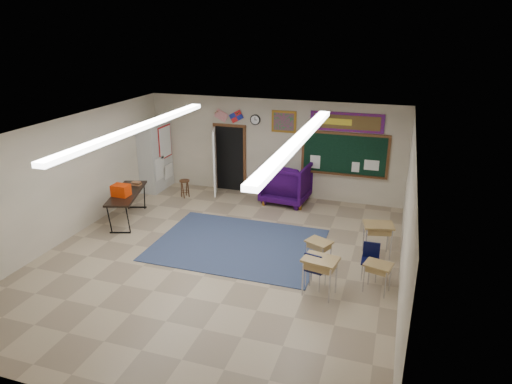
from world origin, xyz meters
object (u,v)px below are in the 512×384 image
(student_desk_front_right, at_px, (377,238))
(wooden_stool, at_px, (185,188))
(wingback_armchair, at_px, (286,182))
(student_desk_front_left, at_px, (318,252))
(folding_table, at_px, (128,205))

(student_desk_front_right, xyz_separation_m, wooden_stool, (-5.95, 2.11, -0.16))
(wingback_armchair, relative_size, wooden_stool, 2.46)
(wingback_armchair, distance_m, student_desk_front_right, 3.95)
(wingback_armchair, xyz_separation_m, wooden_stool, (-3.09, -0.61, -0.33))
(student_desk_front_left, height_order, folding_table, folding_table)
(student_desk_front_right, distance_m, wooden_stool, 6.32)
(student_desk_front_right, relative_size, folding_table, 0.39)
(student_desk_front_left, distance_m, folding_table, 5.53)
(student_desk_front_right, bearing_deg, folding_table, 167.23)
(student_desk_front_left, bearing_deg, student_desk_front_right, 62.78)
(folding_table, distance_m, wooden_stool, 2.21)
(student_desk_front_right, bearing_deg, student_desk_front_left, -154.31)
(wingback_armchair, relative_size, student_desk_front_left, 2.09)
(student_desk_front_left, relative_size, student_desk_front_right, 0.81)
(folding_table, bearing_deg, wooden_stool, 54.66)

